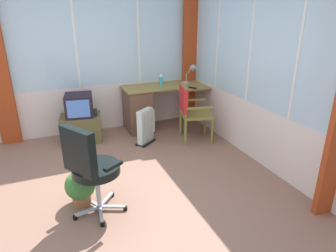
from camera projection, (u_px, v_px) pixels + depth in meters
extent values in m
cube|color=#875F4E|center=(112.00, 198.00, 3.63)|extent=(5.28, 5.34, 0.06)
cube|color=silver|center=(82.00, 109.00, 5.36)|extent=(4.28, 0.06, 0.81)
cube|color=silver|center=(74.00, 35.00, 4.90)|extent=(4.19, 0.06, 1.70)
cube|color=white|center=(0.00, 38.00, 4.52)|extent=(0.04, 0.07, 1.70)
cube|color=white|center=(74.00, 35.00, 4.90)|extent=(0.04, 0.07, 1.70)
cube|color=white|center=(138.00, 33.00, 5.28)|extent=(0.04, 0.07, 1.70)
cube|color=silver|center=(263.00, 136.00, 4.25)|extent=(0.06, 4.34, 0.81)
cube|color=silver|center=(275.00, 44.00, 3.78)|extent=(0.06, 4.25, 1.70)
cube|color=white|center=(302.00, 48.00, 3.41)|extent=(0.07, 0.04, 1.70)
cube|color=white|center=(253.00, 41.00, 4.16)|extent=(0.07, 0.04, 1.70)
cube|color=white|center=(220.00, 35.00, 4.90)|extent=(0.07, 0.04, 1.70)
cube|color=#A73B18|center=(191.00, 53.00, 5.65)|extent=(0.30, 0.10, 2.59)
cube|color=olive|center=(163.00, 86.00, 5.43)|extent=(1.44, 0.58, 0.02)
cube|color=olive|center=(194.00, 89.00, 5.26)|extent=(0.58, 0.17, 0.02)
cube|color=brown|center=(138.00, 111.00, 5.40)|extent=(0.40, 0.54, 0.74)
cylinder|color=#4C4C51|center=(182.00, 113.00, 5.28)|extent=(0.04, 0.04, 0.75)
cylinder|color=#4C4C51|center=(124.00, 108.00, 5.55)|extent=(0.04, 0.04, 0.75)
cylinder|color=#B2B7BC|center=(186.00, 82.00, 5.61)|extent=(0.13, 0.13, 0.02)
cylinder|color=#B2B7BC|center=(186.00, 78.00, 5.58)|extent=(0.02, 0.02, 0.16)
cylinder|color=#B2B7BC|center=(190.00, 69.00, 5.51)|extent=(0.03, 0.08, 0.15)
cone|color=#B2B7BC|center=(193.00, 68.00, 5.49)|extent=(0.15, 0.14, 0.12)
cube|color=black|center=(193.00, 88.00, 5.24)|extent=(0.11, 0.15, 0.02)
cylinder|color=#33B8D3|center=(161.00, 81.00, 5.43)|extent=(0.06, 0.06, 0.16)
cone|color=white|center=(161.00, 75.00, 5.39)|extent=(0.06, 0.06, 0.06)
cylinder|color=olive|center=(212.00, 132.00, 4.91)|extent=(0.04, 0.04, 0.42)
cylinder|color=olive|center=(205.00, 122.00, 5.31)|extent=(0.04, 0.04, 0.42)
cylinder|color=olive|center=(185.00, 133.00, 4.85)|extent=(0.04, 0.04, 0.42)
cylinder|color=olive|center=(181.00, 123.00, 5.25)|extent=(0.04, 0.04, 0.42)
cube|color=olive|center=(196.00, 114.00, 5.00)|extent=(0.58, 0.58, 0.04)
cube|color=olive|center=(183.00, 100.00, 4.87)|extent=(0.14, 0.43, 0.47)
cube|color=red|center=(183.00, 98.00, 4.86)|extent=(0.17, 0.46, 0.40)
cube|color=olive|center=(200.00, 108.00, 4.73)|extent=(0.43, 0.15, 0.03)
cube|color=olive|center=(194.00, 100.00, 5.13)|extent=(0.43, 0.15, 0.03)
cube|color=#B7B7BF|center=(91.00, 202.00, 3.42)|extent=(0.17, 0.26, 0.02)
cylinder|color=black|center=(84.00, 199.00, 3.51)|extent=(0.05, 0.05, 0.05)
cube|color=#B7B7BF|center=(88.00, 211.00, 3.27)|extent=(0.28, 0.10, 0.02)
cylinder|color=black|center=(75.00, 218.00, 3.21)|extent=(0.05, 0.05, 0.05)
cube|color=#B7B7BF|center=(101.00, 214.00, 3.22)|extent=(0.06, 0.28, 0.02)
cylinder|color=black|center=(103.00, 224.00, 3.11)|extent=(0.05, 0.05, 0.05)
cube|color=#B7B7BF|center=(112.00, 207.00, 3.34)|extent=(0.27, 0.14, 0.02)
cylinder|color=black|center=(125.00, 208.00, 3.35)|extent=(0.05, 0.05, 0.05)
cube|color=#B7B7BF|center=(106.00, 199.00, 3.47)|extent=(0.21, 0.23, 0.02)
cylinder|color=black|center=(112.00, 194.00, 3.60)|extent=(0.05, 0.05, 0.05)
cylinder|color=#B7B7BF|center=(98.00, 189.00, 3.27)|extent=(0.05, 0.05, 0.41)
cylinder|color=black|center=(96.00, 169.00, 3.17)|extent=(0.50, 0.50, 0.09)
cube|color=black|center=(79.00, 151.00, 2.93)|extent=(0.29, 0.41, 0.47)
cube|color=black|center=(113.00, 166.00, 2.98)|extent=(0.21, 0.15, 0.04)
cube|color=black|center=(78.00, 151.00, 3.28)|extent=(0.21, 0.15, 0.04)
cube|color=brown|center=(82.00, 128.00, 5.03)|extent=(0.71, 0.54, 0.44)
cube|color=black|center=(79.00, 105.00, 4.89)|extent=(0.48, 0.47, 0.36)
cube|color=#5182DB|center=(78.00, 109.00, 4.70)|extent=(0.34, 0.07, 0.28)
cube|color=#262628|center=(89.00, 113.00, 4.97)|extent=(0.29, 0.26, 0.07)
cube|color=silver|center=(140.00, 129.00, 4.77)|extent=(0.08, 0.09, 0.55)
cube|color=silver|center=(141.00, 128.00, 4.81)|extent=(0.08, 0.09, 0.55)
cube|color=silver|center=(143.00, 127.00, 4.84)|extent=(0.08, 0.09, 0.55)
cube|color=silver|center=(144.00, 126.00, 4.87)|extent=(0.08, 0.09, 0.55)
cube|color=silver|center=(146.00, 125.00, 4.91)|extent=(0.08, 0.09, 0.55)
cube|color=silver|center=(147.00, 125.00, 4.94)|extent=(0.08, 0.09, 0.55)
cube|color=silver|center=(149.00, 124.00, 4.97)|extent=(0.08, 0.09, 0.55)
cube|color=silver|center=(150.00, 123.00, 5.01)|extent=(0.08, 0.09, 0.55)
cube|color=black|center=(149.00, 143.00, 4.96)|extent=(0.30, 0.23, 0.03)
cube|color=black|center=(142.00, 141.00, 5.03)|extent=(0.30, 0.23, 0.03)
cube|color=silver|center=(152.00, 121.00, 5.03)|extent=(0.09, 0.10, 0.39)
cylinder|color=#A7613A|center=(82.00, 199.00, 3.46)|extent=(0.21, 0.21, 0.11)
sphere|color=#3F7734|center=(80.00, 185.00, 3.39)|extent=(0.34, 0.34, 0.34)
sphere|color=#348921|center=(86.00, 180.00, 3.36)|extent=(0.19, 0.19, 0.19)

